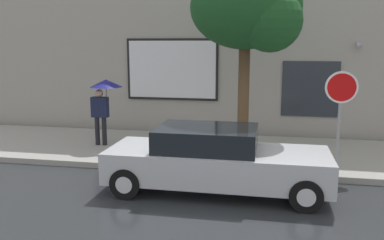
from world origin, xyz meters
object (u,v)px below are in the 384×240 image
object	(u,v)px
parked_car	(215,160)
fire_hydrant	(181,143)
pedestrian_with_umbrella	(104,94)
stop_sign	(341,100)
street_tree	(250,11)

from	to	relation	value
parked_car	fire_hydrant	distance (m)	2.38
pedestrian_with_umbrella	stop_sign	distance (m)	6.55
street_tree	stop_sign	size ratio (longest dim) A/B	2.09
parked_car	pedestrian_with_umbrella	distance (m)	4.77
pedestrian_with_umbrella	street_tree	size ratio (longest dim) A/B	0.40
parked_car	fire_hydrant	xyz separation A→B (m)	(-1.21, 2.05, -0.18)
fire_hydrant	street_tree	bearing A→B (deg)	2.29
parked_car	street_tree	world-z (taller)	street_tree
stop_sign	pedestrian_with_umbrella	bearing A→B (deg)	170.52
street_tree	stop_sign	bearing A→B (deg)	-9.35
parked_car	pedestrian_with_umbrella	size ratio (longest dim) A/B	2.37
parked_car	stop_sign	world-z (taller)	stop_sign
street_tree	stop_sign	xyz separation A→B (m)	(2.20, -0.36, -2.12)
fire_hydrant	street_tree	distance (m)	3.85
street_tree	pedestrian_with_umbrella	bearing A→B (deg)	170.46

